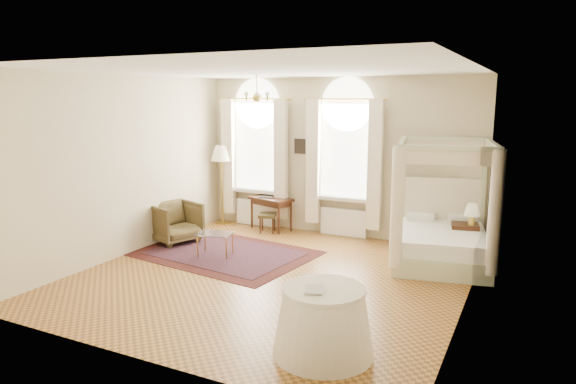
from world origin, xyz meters
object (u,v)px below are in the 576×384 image
coffee_table (215,235)px  canopy_bed (441,237)px  nightstand (464,242)px  writing_desk (271,202)px  armchair (175,222)px  floor_lamp (221,157)px  side_table (323,322)px  stool (267,217)px

coffee_table → canopy_bed: bearing=19.7°
nightstand → writing_desk: writing_desk is taller
nightstand → armchair: bearing=-165.9°
floor_lamp → writing_desk: bearing=0.0°
coffee_table → side_table: bearing=-38.4°
stool → side_table: size_ratio=0.40×
stool → coffee_table: (-0.07, -1.89, 0.04)m
armchair → floor_lamp: (0.00, 1.72, 1.14)m
nightstand → coffee_table: size_ratio=0.93×
canopy_bed → stool: bearing=172.0°
coffee_table → writing_desk: bearing=89.3°
writing_desk → coffee_table: 2.16m
floor_lamp → side_table: 6.54m
canopy_bed → coffee_table: bearing=-160.3°
floor_lamp → side_table: size_ratio=1.56×
canopy_bed → stool: 3.78m
armchair → coffee_table: size_ratio=1.24×
armchair → side_table: (4.43, -2.95, -0.02)m
canopy_bed → coffee_table: (-3.81, -1.36, -0.10)m
armchair → canopy_bed: bearing=-59.4°
canopy_bed → stool: canopy_bed is taller
armchair → nightstand: bearing=-55.8°
nightstand → writing_desk: size_ratio=0.62×
stool → coffee_table: 1.89m
coffee_table → floor_lamp: 2.74m
stool → side_table: side_table is taller
armchair → coffee_table: (1.25, -0.43, -0.02)m
floor_lamp → nightstand: bearing=-3.9°
armchair → coffee_table: armchair is taller
canopy_bed → armchair: bearing=-169.5°
canopy_bed → floor_lamp: bearing=171.2°
coffee_table → floor_lamp: bearing=120.3°
canopy_bed → floor_lamp: canopy_bed is taller
writing_desk → stool: bearing=-80.3°
nightstand → coffee_table: bearing=-156.8°
coffee_table → side_table: (3.18, -2.52, -0.00)m
coffee_table → stool: bearing=87.9°
nightstand → side_table: side_table is taller
nightstand → coffee_table: nightstand is taller
stool → floor_lamp: bearing=169.1°
stool → floor_lamp: 1.80m
canopy_bed → coffee_table: 4.05m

